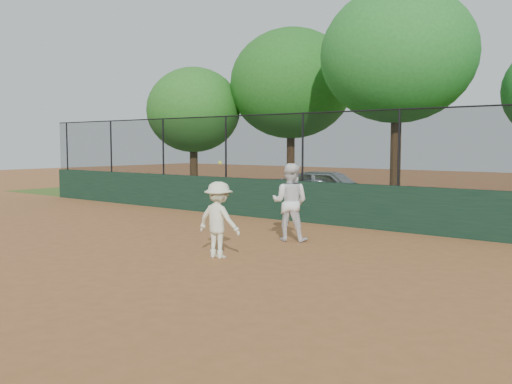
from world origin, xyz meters
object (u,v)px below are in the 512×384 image
Objects in this scene: player_second at (290,202)px; tree_1 at (291,84)px; tree_0 at (193,110)px; tree_2 at (398,55)px; parked_car at (330,189)px; player_main at (219,220)px.

tree_1 is at bearing -74.66° from player_second.
tree_2 is at bearing 0.26° from tree_0.
tree_2 reaches higher than tree_1.
parked_car is 5.12m from tree_2.
player_second is 0.32× the size of tree_0.
tree_2 is (-0.84, 9.93, 4.52)m from player_main.
player_main is at bearing -43.13° from tree_0.
tree_0 is 9.83m from tree_2.
tree_2 reaches higher than player_main.
player_second is at bearing -165.79° from parked_car.
tree_0 is at bearing -54.74° from player_second.
player_main is 14.21m from tree_1.
tree_2 reaches higher than tree_0.
tree_2 is (5.79, -1.95, 0.43)m from tree_1.
player_second is 8.60m from tree_2.
tree_0 is at bearing 74.07° from parked_car.
player_second is 0.25× the size of tree_1.
tree_1 is at bearing 119.17° from player_main.
player_second is 13.10m from tree_0.
tree_1 is at bearing 26.95° from tree_0.
tree_0 is 0.79× the size of tree_1.
player_main is 0.35× the size of tree_0.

